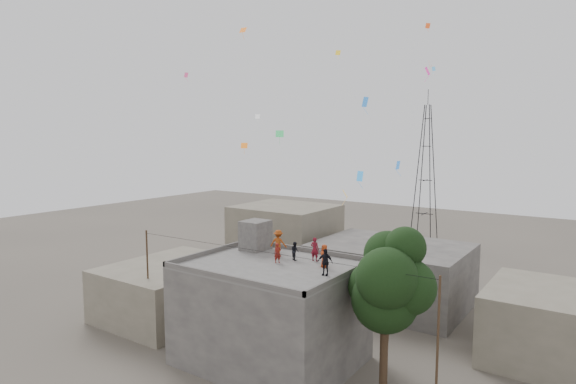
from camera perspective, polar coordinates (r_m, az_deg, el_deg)
name	(u,v)px	position (r m, az deg, el deg)	size (l,w,h in m)	color
ground	(271,361)	(31.53, -2.05, -19.36)	(140.00, 140.00, 0.00)	#4E4840
main_building	(271,313)	(30.32, -2.07, -14.16)	(10.00, 8.00, 6.10)	#494745
parapet	(270,262)	(29.35, -2.10, -8.31)	(10.00, 8.00, 0.30)	#494745
stair_head_box	(255,235)	(33.06, -3.88, -5.12)	(1.60, 1.80, 2.00)	#494745
neighbor_west	(172,289)	(39.13, -13.56, -11.16)	(8.00, 10.00, 4.00)	#6B6454
neighbor_north	(391,274)	(41.25, 12.07, -9.48)	(12.00, 9.00, 5.00)	#494745
neighbor_northwest	(285,240)	(48.31, -0.30, -5.76)	(9.00, 8.00, 7.00)	#6B6454
neighbor_east	(548,325)	(34.87, 28.44, -13.65)	(7.00, 8.00, 4.40)	#6B6454
tree	(389,283)	(26.38, 11.90, -10.49)	(4.90, 4.60, 9.10)	black
utility_line	(265,309)	(28.83, -2.78, -13.63)	(20.12, 0.62, 7.40)	black
transmission_tower	(426,173)	(66.34, 16.00, 2.19)	(2.97, 2.97, 20.01)	black
person_red_adult	(315,249)	(30.06, 3.19, -6.79)	(0.54, 0.36, 1.49)	maroon
person_orange_child	(324,256)	(28.70, 4.33, -7.56)	(0.67, 0.44, 1.37)	#A53512
person_dark_child	(295,251)	(30.33, 0.82, -6.99)	(0.56, 0.44, 1.15)	black
person_dark_adult	(325,262)	(27.07, 4.42, -8.28)	(0.88, 0.37, 1.50)	black
person_orange_adult	(278,243)	(31.27, -1.15, -6.06)	(1.10, 0.63, 1.70)	#993D11
person_red_child	(278,253)	(29.60, -1.24, -7.25)	(0.45, 0.29, 1.22)	maroon
kites	(337,110)	(33.02, 5.86, 9.69)	(18.01, 17.05, 12.62)	orange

